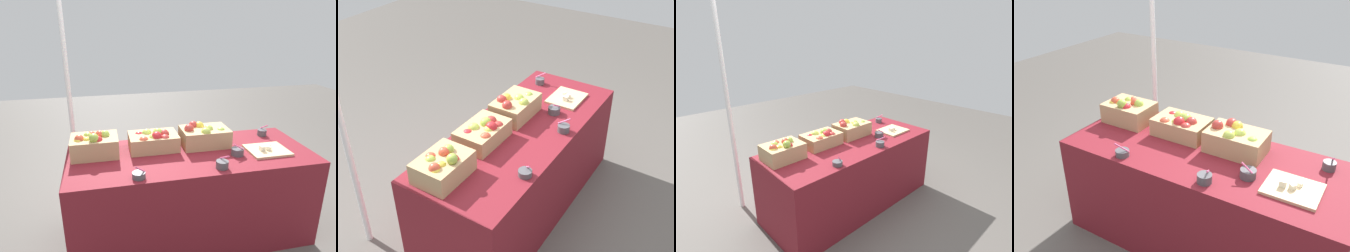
% 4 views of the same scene
% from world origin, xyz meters
% --- Properties ---
extents(ground_plane, '(10.00, 10.00, 0.00)m').
position_xyz_m(ground_plane, '(0.00, 0.00, 0.00)').
color(ground_plane, '#56514C').
extents(table, '(1.90, 0.76, 0.74)m').
position_xyz_m(table, '(0.00, 0.00, 0.37)').
color(table, maroon).
rests_on(table, ground_plane).
extents(apple_crate_left, '(0.35, 0.27, 0.21)m').
position_xyz_m(apple_crate_left, '(-0.73, 0.13, 0.83)').
color(apple_crate_left, tan).
rests_on(apple_crate_left, table).
extents(apple_crate_middle, '(0.38, 0.26, 0.17)m').
position_xyz_m(apple_crate_middle, '(-0.27, 0.14, 0.82)').
color(apple_crate_middle, tan).
rests_on(apple_crate_middle, table).
extents(apple_crate_right, '(0.38, 0.26, 0.19)m').
position_xyz_m(apple_crate_right, '(0.15, 0.13, 0.82)').
color(apple_crate_right, tan).
rests_on(apple_crate_right, table).
extents(cutting_board_front, '(0.31, 0.26, 0.06)m').
position_xyz_m(cutting_board_front, '(0.60, -0.10, 0.75)').
color(cutting_board_front, '#D1B284').
rests_on(cutting_board_front, table).
extents(sample_bowl_near, '(0.10, 0.10, 0.10)m').
position_xyz_m(sample_bowl_near, '(0.34, -0.11, 0.77)').
color(sample_bowl_near, '#4C4C51').
rests_on(sample_bowl_near, table).
extents(sample_bowl_mid, '(0.10, 0.09, 0.11)m').
position_xyz_m(sample_bowl_mid, '(-0.45, -0.30, 0.76)').
color(sample_bowl_mid, '#4C4C51').
rests_on(sample_bowl_mid, table).
extents(sample_bowl_far, '(0.08, 0.09, 0.11)m').
position_xyz_m(sample_bowl_far, '(0.72, 0.23, 0.77)').
color(sample_bowl_far, '#4C4C51').
rests_on(sample_bowl_far, table).
extents(sample_bowl_extra, '(0.09, 0.09, 0.11)m').
position_xyz_m(sample_bowl_extra, '(0.14, -0.29, 0.77)').
color(sample_bowl_extra, '#4C4C51').
rests_on(sample_bowl_extra, table).
extents(tent_pole, '(0.04, 0.04, 2.27)m').
position_xyz_m(tent_pole, '(-0.94, 0.76, 1.13)').
color(tent_pole, white).
rests_on(tent_pole, ground_plane).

